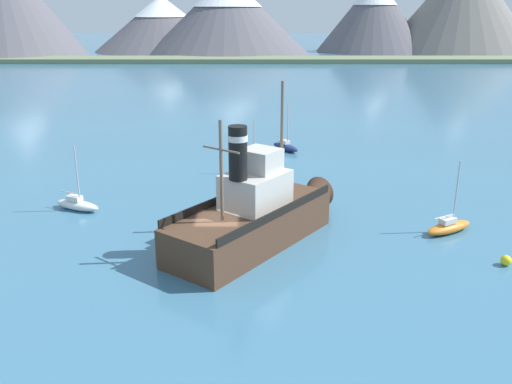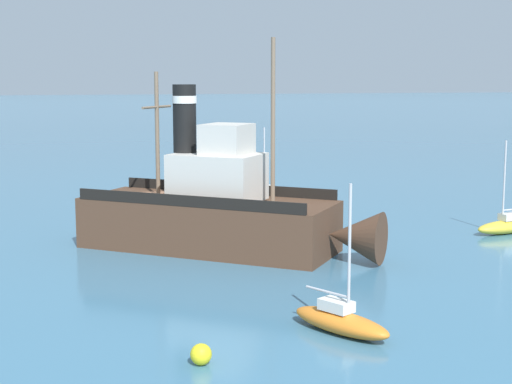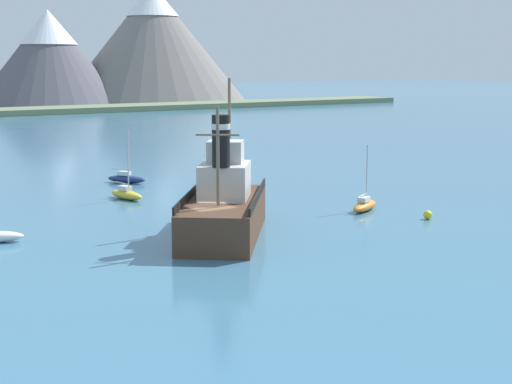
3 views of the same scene
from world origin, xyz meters
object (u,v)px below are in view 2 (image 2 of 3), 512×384
sailboat_white (265,196)px  mooring_buoy (201,354)px  sailboat_orange (341,320)px  sailboat_yellow (507,225)px  old_tugboat (220,212)px

sailboat_white → mooring_buoy: 29.21m
sailboat_orange → sailboat_white: 26.41m
sailboat_yellow → sailboat_white: same height
old_tugboat → sailboat_orange: 12.93m
sailboat_orange → old_tugboat: bearing=-173.9°
sailboat_yellow → sailboat_orange: same height
sailboat_yellow → old_tugboat: bearing=-89.0°
sailboat_orange → sailboat_white: bearing=170.6°
mooring_buoy → sailboat_yellow: bearing=128.0°
sailboat_yellow → mooring_buoy: bearing=-52.0°
old_tugboat → sailboat_yellow: 15.46m
mooring_buoy → old_tugboat: bearing=166.5°
mooring_buoy → sailboat_orange: bearing=109.2°
old_tugboat → sailboat_orange: (12.78, 1.38, -1.40)m
sailboat_white → old_tugboat: bearing=-23.2°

